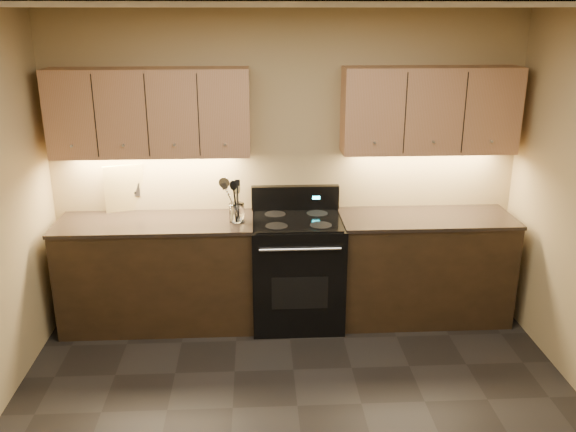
% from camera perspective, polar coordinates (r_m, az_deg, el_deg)
% --- Properties ---
extents(ceiling, '(4.00, 4.00, 0.00)m').
position_cam_1_polar(ceiling, '(3.10, 1.74, 19.02)').
color(ceiling, silver).
rests_on(ceiling, wall_back).
extents(wall_back, '(4.00, 0.04, 2.60)m').
position_cam_1_polar(wall_back, '(5.26, -0.21, 4.62)').
color(wall_back, tan).
rests_on(wall_back, ground).
extents(counter_left, '(1.62, 0.62, 0.93)m').
position_cam_1_polar(counter_left, '(5.31, -12.03, -5.21)').
color(counter_left, black).
rests_on(counter_left, ground).
extents(counter_right, '(1.46, 0.62, 0.93)m').
position_cam_1_polar(counter_right, '(5.43, 12.53, -4.67)').
color(counter_right, black).
rests_on(counter_right, ground).
extents(stove, '(0.76, 0.68, 1.14)m').
position_cam_1_polar(stove, '(5.23, 0.86, -4.99)').
color(stove, black).
rests_on(stove, ground).
extents(upper_cab_left, '(1.60, 0.30, 0.70)m').
position_cam_1_polar(upper_cab_left, '(5.08, -12.80, 9.41)').
color(upper_cab_left, '#AA7955').
rests_on(upper_cab_left, wall_back).
extents(upper_cab_right, '(1.44, 0.30, 0.70)m').
position_cam_1_polar(upper_cab_right, '(5.21, 13.14, 9.61)').
color(upper_cab_right, '#AA7955').
rests_on(upper_cab_right, wall_back).
extents(outlet_plate, '(0.08, 0.01, 0.12)m').
position_cam_1_polar(outlet_plate, '(5.40, -14.14, 2.43)').
color(outlet_plate, '#B2B5BA').
rests_on(outlet_plate, wall_back).
extents(utensil_crock, '(0.16, 0.16, 0.15)m').
position_cam_1_polar(utensil_crock, '(5.01, -4.81, 0.27)').
color(utensil_crock, white).
rests_on(utensil_crock, counter_left).
extents(cutting_board, '(0.33, 0.15, 0.42)m').
position_cam_1_polar(cutting_board, '(5.38, -15.09, 2.51)').
color(cutting_board, '#D3BB72').
rests_on(cutting_board, counter_left).
extents(wooden_spoon, '(0.11, 0.13, 0.29)m').
position_cam_1_polar(wooden_spoon, '(4.98, -5.21, 1.18)').
color(wooden_spoon, '#D3BB72').
rests_on(wooden_spoon, utensil_crock).
extents(black_spoon, '(0.09, 0.15, 0.35)m').
position_cam_1_polar(black_spoon, '(5.00, -4.84, 1.66)').
color(black_spoon, black).
rests_on(black_spoon, utensil_crock).
extents(black_turner, '(0.10, 0.20, 0.36)m').
position_cam_1_polar(black_turner, '(4.95, -4.75, 1.46)').
color(black_turner, black).
rests_on(black_turner, utensil_crock).
extents(steel_spatula, '(0.22, 0.10, 0.36)m').
position_cam_1_polar(steel_spatula, '(4.98, -4.53, 1.61)').
color(steel_spatula, silver).
rests_on(steel_spatula, utensil_crock).
extents(steel_skimmer, '(0.22, 0.11, 0.37)m').
position_cam_1_polar(steel_skimmer, '(4.97, -4.64, 1.61)').
color(steel_skimmer, silver).
rests_on(steel_skimmer, utensil_crock).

